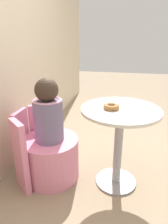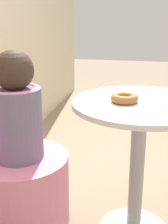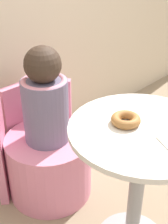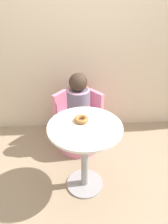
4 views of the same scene
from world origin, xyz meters
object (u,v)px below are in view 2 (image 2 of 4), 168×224
tub_chair (21,189)px  child_figure (16,110)px  round_table (138,140)px  donut (124,98)px

tub_chair → child_figure: (0.00, 0.00, 0.46)m
round_table → tub_chair: round_table is taller
round_table → child_figure: size_ratio=1.30×
child_figure → round_table: bearing=-86.4°
tub_chair → donut: size_ratio=3.99×
tub_chair → child_figure: 0.46m
round_table → tub_chair: bearing=93.6°
child_figure → tub_chair: bearing=-90.0°
donut → round_table: bearing=-69.9°
round_table → child_figure: 0.63m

